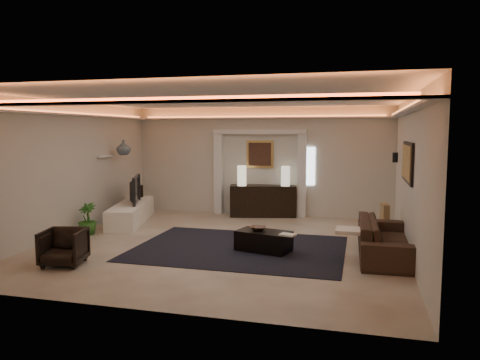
% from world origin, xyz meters
% --- Properties ---
extents(floor, '(7.00, 7.00, 0.00)m').
position_xyz_m(floor, '(0.00, 0.00, 0.00)').
color(floor, beige).
rests_on(floor, ground).
extents(ceiling, '(7.00, 7.00, 0.00)m').
position_xyz_m(ceiling, '(0.00, 0.00, 2.90)').
color(ceiling, white).
rests_on(ceiling, ground).
extents(wall_back, '(7.00, 0.00, 7.00)m').
position_xyz_m(wall_back, '(0.00, 3.50, 1.45)').
color(wall_back, beige).
rests_on(wall_back, ground).
extents(wall_front, '(7.00, 0.00, 7.00)m').
position_xyz_m(wall_front, '(0.00, -3.50, 1.45)').
color(wall_front, beige).
rests_on(wall_front, ground).
extents(wall_left, '(0.00, 7.00, 7.00)m').
position_xyz_m(wall_left, '(-3.50, 0.00, 1.45)').
color(wall_left, beige).
rests_on(wall_left, ground).
extents(wall_right, '(0.00, 7.00, 7.00)m').
position_xyz_m(wall_right, '(3.50, 0.00, 1.45)').
color(wall_right, beige).
rests_on(wall_right, ground).
extents(cove_soffit, '(7.00, 7.00, 0.04)m').
position_xyz_m(cove_soffit, '(0.00, 0.00, 2.62)').
color(cove_soffit, silver).
rests_on(cove_soffit, ceiling).
extents(daylight_slit, '(0.25, 0.03, 1.00)m').
position_xyz_m(daylight_slit, '(1.35, 3.48, 1.35)').
color(daylight_slit, white).
rests_on(daylight_slit, wall_back).
extents(area_rug, '(4.00, 3.00, 0.01)m').
position_xyz_m(area_rug, '(0.40, -0.20, 0.01)').
color(area_rug, black).
rests_on(area_rug, ground).
extents(pilaster_left, '(0.22, 0.20, 2.20)m').
position_xyz_m(pilaster_left, '(-1.15, 3.40, 1.10)').
color(pilaster_left, silver).
rests_on(pilaster_left, ground).
extents(pilaster_right, '(0.22, 0.20, 2.20)m').
position_xyz_m(pilaster_right, '(1.15, 3.40, 1.10)').
color(pilaster_right, silver).
rests_on(pilaster_right, ground).
extents(alcove_header, '(2.52, 0.20, 0.12)m').
position_xyz_m(alcove_header, '(0.00, 3.40, 2.25)').
color(alcove_header, silver).
rests_on(alcove_header, wall_back).
extents(painting_frame, '(0.74, 0.04, 0.74)m').
position_xyz_m(painting_frame, '(0.00, 3.47, 1.65)').
color(painting_frame, tan).
rests_on(painting_frame, wall_back).
extents(painting_canvas, '(0.62, 0.02, 0.62)m').
position_xyz_m(painting_canvas, '(0.00, 3.44, 1.65)').
color(painting_canvas, '#4C2D1E').
rests_on(painting_canvas, wall_back).
extents(art_panel_frame, '(0.04, 1.64, 0.74)m').
position_xyz_m(art_panel_frame, '(3.47, 0.30, 1.70)').
color(art_panel_frame, black).
rests_on(art_panel_frame, wall_right).
extents(art_panel_gold, '(0.02, 1.50, 0.62)m').
position_xyz_m(art_panel_gold, '(3.44, 0.30, 1.70)').
color(art_panel_gold, tan).
rests_on(art_panel_gold, wall_right).
extents(wall_sconce, '(0.12, 0.12, 0.22)m').
position_xyz_m(wall_sconce, '(3.38, 2.20, 1.68)').
color(wall_sconce, black).
rests_on(wall_sconce, wall_right).
extents(wall_niche, '(0.10, 0.55, 0.04)m').
position_xyz_m(wall_niche, '(-3.44, 1.40, 1.65)').
color(wall_niche, silver).
rests_on(wall_niche, wall_left).
extents(console, '(1.81, 0.92, 0.87)m').
position_xyz_m(console, '(0.13, 3.25, 0.40)').
color(console, black).
rests_on(console, ground).
extents(lamp_left, '(0.29, 0.29, 0.53)m').
position_xyz_m(lamp_left, '(-0.39, 3.02, 1.09)').
color(lamp_left, '#FCEFC5').
rests_on(lamp_left, console).
extents(lamp_right, '(0.25, 0.25, 0.52)m').
position_xyz_m(lamp_right, '(0.74, 3.25, 1.09)').
color(lamp_right, beige).
rests_on(lamp_right, console).
extents(media_ledge, '(1.35, 2.75, 0.50)m').
position_xyz_m(media_ledge, '(-2.89, 1.64, 0.23)').
color(media_ledge, white).
rests_on(media_ledge, ground).
extents(tv, '(1.17, 0.57, 0.69)m').
position_xyz_m(tv, '(-2.87, 1.64, 0.79)').
color(tv, black).
rests_on(tv, media_ledge).
extents(figurine, '(0.14, 0.14, 0.33)m').
position_xyz_m(figurine, '(-3.15, 2.69, 0.64)').
color(figurine, black).
rests_on(figurine, media_ledge).
extents(ginger_jar, '(0.42, 0.42, 0.37)m').
position_xyz_m(ginger_jar, '(-3.15, 1.80, 1.86)').
color(ginger_jar, slate).
rests_on(ginger_jar, wall_niche).
extents(plant, '(0.42, 0.42, 0.70)m').
position_xyz_m(plant, '(-3.15, 0.13, 0.35)').
color(plant, '#29611C').
rests_on(plant, ground).
extents(sofa, '(2.33, 0.96, 0.68)m').
position_xyz_m(sofa, '(3.10, -0.09, 0.34)').
color(sofa, '#3F2D20').
rests_on(sofa, ground).
extents(throw_blanket, '(0.59, 0.48, 0.06)m').
position_xyz_m(throw_blanket, '(2.54, -0.58, 0.55)').
color(throw_blanket, white).
rests_on(throw_blanket, sofa).
extents(throw_pillow, '(0.19, 0.43, 0.41)m').
position_xyz_m(throw_pillow, '(3.15, 1.33, 0.55)').
color(throw_pillow, '#98784A').
rests_on(throw_pillow, sofa).
extents(coffee_table, '(1.10, 0.78, 0.37)m').
position_xyz_m(coffee_table, '(0.90, -0.29, 0.20)').
color(coffee_table, black).
rests_on(coffee_table, ground).
extents(bowl, '(0.29, 0.29, 0.07)m').
position_xyz_m(bowl, '(0.78, -0.24, 0.45)').
color(bowl, '#4A3224').
rests_on(bowl, coffee_table).
extents(magazine, '(0.32, 0.27, 0.03)m').
position_xyz_m(magazine, '(1.39, -0.56, 0.42)').
color(magazine, '#EFE6C8').
rests_on(magazine, coffee_table).
extents(armchair, '(0.80, 0.82, 0.62)m').
position_xyz_m(armchair, '(-2.20, -2.03, 0.31)').
color(armchair, '#362921').
rests_on(armchair, ground).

